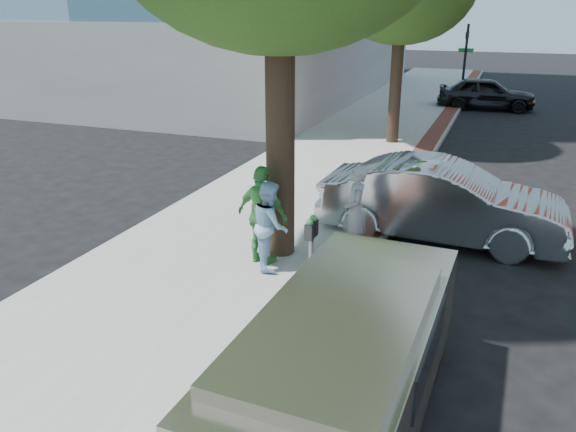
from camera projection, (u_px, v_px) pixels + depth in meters
The scene contains 13 objects.
ground at pixel (271, 311), 8.89m from camera, with size 120.00×120.00×0.00m, color black.
sidewalk at pixel (330, 170), 16.36m from camera, with size 5.00×60.00×0.15m, color #9E9991.
brick_strip at pixel (406, 175), 15.59m from camera, with size 0.60×60.00×0.01m, color brown.
curb at pixel (418, 179), 15.50m from camera, with size 0.10×60.00×0.15m, color gray.
office_base at pixel (210, 55), 31.83m from camera, with size 18.20×22.20×4.00m, color gray.
signal_near at pixel (465, 58), 27.02m from camera, with size 0.70×0.15×3.80m.
parking_meter at pixel (311, 243), 8.39m from camera, with size 0.12×0.32×1.47m.
person_gray at pixel (355, 212), 10.25m from camera, with size 0.63×0.41×1.73m, color #A5A4A9.
person_officer at pixel (270, 225), 9.81m from camera, with size 0.77×0.60×1.58m, color #96C3E8.
person_green at pixel (263, 216), 9.92m from camera, with size 1.06×0.44×1.81m, color #439544.
sedan_silver at pixel (442, 201), 11.44m from camera, with size 1.71×4.90×1.61m, color #B1B4B8.
bg_car at pixel (486, 93), 26.28m from camera, with size 1.77×4.40×1.50m, color black.
van at pixel (349, 356), 6.19m from camera, with size 1.84×4.53×1.65m.
Camera 1 is at (3.08, -7.18, 4.51)m, focal length 35.00 mm.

